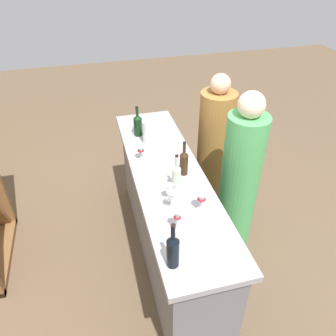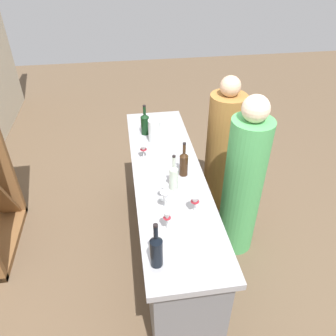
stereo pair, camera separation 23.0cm
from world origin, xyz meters
name	(u,v)px [view 1 (the left image)]	position (x,y,z in m)	size (l,w,h in m)	color
ground_plane	(168,252)	(0.00, 0.00, 0.00)	(12.00, 12.00, 0.00)	brown
bar_counter	(168,216)	(0.00, 0.00, 0.50)	(2.23, 0.57, 1.00)	slate
wine_bottle_leftmost_near_black	(173,250)	(-0.89, 0.20, 1.12)	(0.08, 0.08, 0.33)	black
wine_bottle_second_left_clear_pale	(176,176)	(-0.20, -0.01, 1.11)	(0.07, 0.07, 0.30)	#B7C6B2
wine_bottle_center_amber_brown	(184,162)	(-0.04, -0.12, 1.11)	(0.07, 0.07, 0.30)	#331E0F
wine_bottle_second_right_dark_green	(138,124)	(0.67, 0.12, 1.11)	(0.08, 0.08, 0.30)	black
wine_glass_near_left	(202,199)	(-0.49, -0.12, 1.10)	(0.07, 0.07, 0.15)	white
wine_glass_near_center	(169,189)	(-0.32, 0.08, 1.09)	(0.07, 0.07, 0.14)	white
wine_glass_near_right	(172,197)	(-0.43, 0.08, 1.11)	(0.07, 0.07, 0.16)	white
wine_glass_far_left	(177,217)	(-0.63, 0.10, 1.12)	(0.07, 0.07, 0.17)	white
wine_glass_far_center	(141,151)	(0.25, 0.18, 1.09)	(0.07, 0.07, 0.14)	white
water_pitcher	(149,132)	(0.52, 0.05, 1.11)	(0.11, 0.11, 0.22)	silver
person_left_guest	(239,180)	(0.04, -0.69, 0.75)	(0.42, 0.42, 1.62)	#4CA559
person_center_guest	(214,147)	(0.71, -0.71, 0.70)	(0.41, 0.41, 1.52)	#9E6B33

